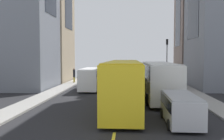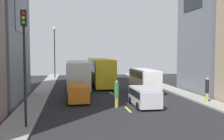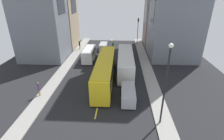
{
  "view_description": "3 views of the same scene",
  "coord_description": "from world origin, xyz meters",
  "px_view_note": "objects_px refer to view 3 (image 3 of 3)",
  "views": [
    {
      "loc": [
        -0.74,
        24.2,
        3.97
      ],
      "look_at": [
        0.58,
        5.17,
        2.91
      ],
      "focal_mm": 39.47,
      "sensor_mm": 36.0,
      "label": 1
    },
    {
      "loc": [
        -4.41,
        -32.12,
        4.38
      ],
      "look_at": [
        0.83,
        0.56,
        2.24
      ],
      "focal_mm": 41.86,
      "sensor_mm": 36.0,
      "label": 2
    },
    {
      "loc": [
        -2.72,
        28.65,
        12.86
      ],
      "look_at": [
        -1.36,
        3.62,
        1.49
      ],
      "focal_mm": 27.68,
      "sensor_mm": 36.0,
      "label": 3
    }
  ],
  "objects_px": {
    "car_silver_0": "(128,93)",
    "traffic_light_near_corner": "(138,27)",
    "delivery_van_white": "(89,53)",
    "car_silver_1": "(103,46)",
    "pedestrian_walking_far": "(39,88)",
    "pedestrian_crossing_mid": "(80,45)",
    "pedestrian_crossing_near": "(113,45)",
    "city_bus_white": "(125,61)",
    "streetcar_yellow": "(105,68)",
    "car_orange_2": "(125,50)"
  },
  "relations": [
    {
      "from": "car_silver_0",
      "to": "pedestrian_crossing_mid",
      "type": "height_order",
      "value": "pedestrian_crossing_mid"
    },
    {
      "from": "car_silver_0",
      "to": "pedestrian_crossing_near",
      "type": "xyz_separation_m",
      "value": [
        3.03,
        -21.3,
        0.13
      ]
    },
    {
      "from": "city_bus_white",
      "to": "streetcar_yellow",
      "type": "xyz_separation_m",
      "value": [
        3.21,
        3.73,
        0.12
      ]
    },
    {
      "from": "car_silver_0",
      "to": "pedestrian_crossing_near",
      "type": "relative_size",
      "value": 2.02
    },
    {
      "from": "delivery_van_white",
      "to": "pedestrian_crossing_mid",
      "type": "xyz_separation_m",
      "value": [
        3.6,
        -7.02,
        -0.24
      ]
    },
    {
      "from": "city_bus_white",
      "to": "pedestrian_walking_far",
      "type": "bearing_deg",
      "value": 36.9
    },
    {
      "from": "pedestrian_crossing_near",
      "to": "pedestrian_walking_far",
      "type": "bearing_deg",
      "value": 144.79
    },
    {
      "from": "pedestrian_walking_far",
      "to": "traffic_light_near_corner",
      "type": "bearing_deg",
      "value": -17.91
    },
    {
      "from": "streetcar_yellow",
      "to": "car_silver_0",
      "type": "xyz_separation_m",
      "value": [
        -3.44,
        5.24,
        -1.1
      ]
    },
    {
      "from": "car_silver_0",
      "to": "traffic_light_near_corner",
      "type": "height_order",
      "value": "traffic_light_near_corner"
    },
    {
      "from": "city_bus_white",
      "to": "traffic_light_near_corner",
      "type": "bearing_deg",
      "value": -101.05
    },
    {
      "from": "pedestrian_crossing_near",
      "to": "city_bus_white",
      "type": "bearing_deg",
      "value": -179.75
    },
    {
      "from": "car_silver_1",
      "to": "car_orange_2",
      "type": "bearing_deg",
      "value": 149.92
    },
    {
      "from": "car_silver_0",
      "to": "pedestrian_crossing_mid",
      "type": "relative_size",
      "value": 2.09
    },
    {
      "from": "pedestrian_walking_far",
      "to": "traffic_light_near_corner",
      "type": "distance_m",
      "value": 30.43
    },
    {
      "from": "car_orange_2",
      "to": "pedestrian_crossing_near",
      "type": "distance_m",
      "value": 4.29
    },
    {
      "from": "car_silver_1",
      "to": "pedestrian_crossing_near",
      "type": "distance_m",
      "value": 2.32
    },
    {
      "from": "car_silver_0",
      "to": "car_silver_1",
      "type": "height_order",
      "value": "car_silver_0"
    },
    {
      "from": "car_silver_1",
      "to": "pedestrian_crossing_near",
      "type": "xyz_separation_m",
      "value": [
        -2.31,
        -0.0,
        0.24
      ]
    },
    {
      "from": "delivery_van_white",
      "to": "car_silver_1",
      "type": "distance_m",
      "value": 7.67
    },
    {
      "from": "streetcar_yellow",
      "to": "car_silver_1",
      "type": "bearing_deg",
      "value": -83.26
    },
    {
      "from": "car_silver_1",
      "to": "pedestrian_walking_far",
      "type": "bearing_deg",
      "value": 72.89
    },
    {
      "from": "car_orange_2",
      "to": "traffic_light_near_corner",
      "type": "bearing_deg",
      "value": -111.34
    },
    {
      "from": "pedestrian_crossing_mid",
      "to": "pedestrian_walking_far",
      "type": "bearing_deg",
      "value": 50.47
    },
    {
      "from": "pedestrian_walking_far",
      "to": "traffic_light_near_corner",
      "type": "xyz_separation_m",
      "value": [
        -15.01,
        -26.24,
        3.47
      ]
    },
    {
      "from": "car_orange_2",
      "to": "car_silver_1",
      "type": "bearing_deg",
      "value": -30.08
    },
    {
      "from": "car_silver_1",
      "to": "pedestrian_crossing_near",
      "type": "relative_size",
      "value": 1.86
    },
    {
      "from": "car_silver_1",
      "to": "car_silver_0",
      "type": "bearing_deg",
      "value": 104.08
    },
    {
      "from": "pedestrian_crossing_mid",
      "to": "pedestrian_crossing_near",
      "type": "distance_m",
      "value": 8.03
    },
    {
      "from": "delivery_van_white",
      "to": "pedestrian_crossing_near",
      "type": "distance_m",
      "value": 8.58
    },
    {
      "from": "delivery_van_white",
      "to": "pedestrian_crossing_near",
      "type": "relative_size",
      "value": 2.75
    },
    {
      "from": "car_silver_1",
      "to": "pedestrian_walking_far",
      "type": "relative_size",
      "value": 2.04
    },
    {
      "from": "delivery_van_white",
      "to": "car_orange_2",
      "type": "distance_m",
      "value": 8.58
    },
    {
      "from": "car_orange_2",
      "to": "pedestrian_crossing_mid",
      "type": "relative_size",
      "value": 2.11
    },
    {
      "from": "delivery_van_white",
      "to": "car_silver_1",
      "type": "bearing_deg",
      "value": -106.12
    },
    {
      "from": "car_orange_2",
      "to": "pedestrian_crossing_near",
      "type": "bearing_deg",
      "value": -45.77
    },
    {
      "from": "car_silver_1",
      "to": "streetcar_yellow",
      "type": "bearing_deg",
      "value": 96.74
    },
    {
      "from": "streetcar_yellow",
      "to": "traffic_light_near_corner",
      "type": "bearing_deg",
      "value": -107.33
    },
    {
      "from": "car_silver_0",
      "to": "traffic_light_near_corner",
      "type": "distance_m",
      "value": 26.95
    },
    {
      "from": "car_silver_0",
      "to": "traffic_light_near_corner",
      "type": "bearing_deg",
      "value": -96.87
    },
    {
      "from": "city_bus_white",
      "to": "delivery_van_white",
      "type": "distance_m",
      "value": 8.8
    },
    {
      "from": "pedestrian_crossing_near",
      "to": "traffic_light_near_corner",
      "type": "distance_m",
      "value": 8.86
    },
    {
      "from": "car_silver_1",
      "to": "city_bus_white",
      "type": "bearing_deg",
      "value": 112.5
    },
    {
      "from": "pedestrian_crossing_mid",
      "to": "car_silver_0",
      "type": "bearing_deg",
      "value": 80.36
    },
    {
      "from": "delivery_van_white",
      "to": "traffic_light_near_corner",
      "type": "relative_size",
      "value": 0.9
    },
    {
      "from": "streetcar_yellow",
      "to": "pedestrian_walking_far",
      "type": "xyz_separation_m",
      "value": [
        8.37,
        4.97,
        -0.89
      ]
    },
    {
      "from": "city_bus_white",
      "to": "traffic_light_near_corner",
      "type": "distance_m",
      "value": 18.08
    },
    {
      "from": "car_silver_0",
      "to": "pedestrian_crossing_mid",
      "type": "xyz_separation_m",
      "value": [
        11.06,
        -20.97,
        0.25
      ]
    },
    {
      "from": "streetcar_yellow",
      "to": "car_orange_2",
      "type": "height_order",
      "value": "streetcar_yellow"
    },
    {
      "from": "car_silver_1",
      "to": "traffic_light_near_corner",
      "type": "distance_m",
      "value": 10.7
    }
  ]
}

